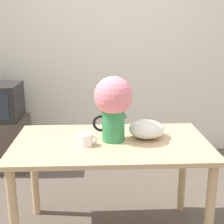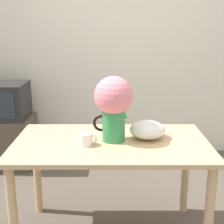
{
  "view_description": "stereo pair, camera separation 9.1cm",
  "coord_description": "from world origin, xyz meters",
  "px_view_note": "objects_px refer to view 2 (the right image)",
  "views": [
    {
      "loc": [
        -0.23,
        -1.91,
        1.52
      ],
      "look_at": [
        -0.14,
        0.11,
        0.95
      ],
      "focal_mm": 50.0,
      "sensor_mm": 36.0,
      "label": 1
    },
    {
      "loc": [
        -0.14,
        -1.92,
        1.52
      ],
      "look_at": [
        -0.14,
        0.11,
        0.95
      ],
      "focal_mm": 50.0,
      "sensor_mm": 36.0,
      "label": 2
    }
  ],
  "objects_px": {
    "white_bowl": "(147,130)",
    "coffee_mug": "(86,139)",
    "tv_set": "(3,101)",
    "flower_vase": "(113,103)"
  },
  "relations": [
    {
      "from": "flower_vase",
      "to": "white_bowl",
      "type": "relative_size",
      "value": 1.76
    },
    {
      "from": "white_bowl",
      "to": "coffee_mug",
      "type": "bearing_deg",
      "value": -161.76
    },
    {
      "from": "coffee_mug",
      "to": "flower_vase",
      "type": "bearing_deg",
      "value": 26.04
    },
    {
      "from": "white_bowl",
      "to": "tv_set",
      "type": "relative_size",
      "value": 0.51
    },
    {
      "from": "tv_set",
      "to": "white_bowl",
      "type": "bearing_deg",
      "value": -39.35
    },
    {
      "from": "tv_set",
      "to": "flower_vase",
      "type": "bearing_deg",
      "value": -45.81
    },
    {
      "from": "flower_vase",
      "to": "tv_set",
      "type": "distance_m",
      "value": 1.71
    },
    {
      "from": "flower_vase",
      "to": "white_bowl",
      "type": "xyz_separation_m",
      "value": [
        0.24,
        0.05,
        -0.21
      ]
    },
    {
      "from": "flower_vase",
      "to": "tv_set",
      "type": "relative_size",
      "value": 0.9
    },
    {
      "from": "coffee_mug",
      "to": "white_bowl",
      "type": "height_order",
      "value": "white_bowl"
    }
  ]
}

